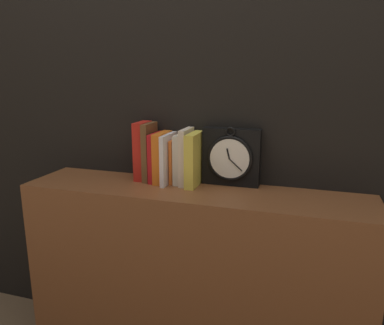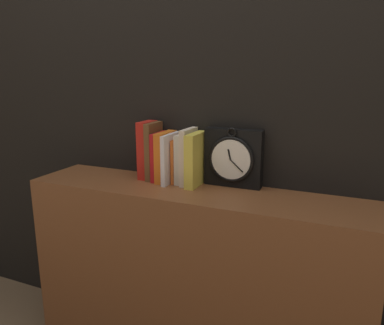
{
  "view_description": "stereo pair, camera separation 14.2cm",
  "coord_description": "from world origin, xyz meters",
  "px_view_note": "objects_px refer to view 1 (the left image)",
  "views": [
    {
      "loc": [
        0.42,
        -1.32,
        1.22
      ],
      "look_at": [
        0.0,
        0.0,
        0.88
      ],
      "focal_mm": 35.0,
      "sensor_mm": 36.0,
      "label": 1
    },
    {
      "loc": [
        0.55,
        -1.27,
        1.22
      ],
      "look_at": [
        0.0,
        0.0,
        0.88
      ],
      "focal_mm": 35.0,
      "sensor_mm": 36.0,
      "label": 2
    }
  ],
  "objects_px": {
    "book_slot5_orange": "(175,161)",
    "book_slot6_cream": "(180,159)",
    "clock": "(231,157)",
    "book_slot8_yellow": "(194,159)",
    "book_slot3_orange": "(162,157)",
    "book_slot7_cream": "(186,157)",
    "book_slot4_white": "(168,159)",
    "book_slot2_red": "(156,157)",
    "book_slot1_brown": "(150,152)",
    "book_slot0_red": "(143,151)"
  },
  "relations": [
    {
      "from": "book_slot2_red",
      "to": "book_slot8_yellow",
      "type": "height_order",
      "value": "book_slot8_yellow"
    },
    {
      "from": "book_slot6_cream",
      "to": "book_slot8_yellow",
      "type": "xyz_separation_m",
      "value": [
        0.07,
        -0.02,
        0.01
      ]
    },
    {
      "from": "book_slot3_orange",
      "to": "book_slot7_cream",
      "type": "xyz_separation_m",
      "value": [
        0.1,
        0.0,
        0.01
      ]
    },
    {
      "from": "book_slot5_orange",
      "to": "book_slot7_cream",
      "type": "xyz_separation_m",
      "value": [
        0.05,
        -0.01,
        0.02
      ]
    },
    {
      "from": "book_slot3_orange",
      "to": "book_slot8_yellow",
      "type": "height_order",
      "value": "book_slot8_yellow"
    },
    {
      "from": "clock",
      "to": "book_slot6_cream",
      "type": "xyz_separation_m",
      "value": [
        -0.2,
        -0.03,
        -0.01
      ]
    },
    {
      "from": "book_slot3_orange",
      "to": "book_slot6_cream",
      "type": "xyz_separation_m",
      "value": [
        0.07,
        0.01,
        -0.0
      ]
    },
    {
      "from": "clock",
      "to": "book_slot4_white",
      "type": "xyz_separation_m",
      "value": [
        -0.25,
        -0.05,
        -0.01
      ]
    },
    {
      "from": "clock",
      "to": "book_slot8_yellow",
      "type": "distance_m",
      "value": 0.15
    },
    {
      "from": "clock",
      "to": "book_slot2_red",
      "type": "xyz_separation_m",
      "value": [
        -0.31,
        -0.03,
        -0.01
      ]
    },
    {
      "from": "book_slot0_red",
      "to": "book_slot7_cream",
      "type": "bearing_deg",
      "value": -3.31
    },
    {
      "from": "book_slot0_red",
      "to": "book_slot1_brown",
      "type": "xyz_separation_m",
      "value": [
        0.03,
        -0.0,
        -0.0
      ]
    },
    {
      "from": "book_slot3_orange",
      "to": "book_slot4_white",
      "type": "relative_size",
      "value": 1.01
    },
    {
      "from": "book_slot0_red",
      "to": "book_slot5_orange",
      "type": "xyz_separation_m",
      "value": [
        0.14,
        -0.0,
        -0.03
      ]
    },
    {
      "from": "book_slot4_white",
      "to": "book_slot6_cream",
      "type": "height_order",
      "value": "book_slot4_white"
    },
    {
      "from": "book_slot5_orange",
      "to": "book_slot4_white",
      "type": "bearing_deg",
      "value": -130.61
    },
    {
      "from": "book_slot1_brown",
      "to": "book_slot7_cream",
      "type": "distance_m",
      "value": 0.16
    },
    {
      "from": "book_slot6_cream",
      "to": "book_slot7_cream",
      "type": "distance_m",
      "value": 0.03
    },
    {
      "from": "book_slot7_cream",
      "to": "book_slot4_white",
      "type": "bearing_deg",
      "value": -170.99
    },
    {
      "from": "book_slot1_brown",
      "to": "book_slot8_yellow",
      "type": "distance_m",
      "value": 0.2
    },
    {
      "from": "book_slot5_orange",
      "to": "book_slot6_cream",
      "type": "xyz_separation_m",
      "value": [
        0.02,
        -0.0,
        0.01
      ]
    },
    {
      "from": "book_slot8_yellow",
      "to": "book_slot4_white",
      "type": "bearing_deg",
      "value": -179.16
    },
    {
      "from": "book_slot4_white",
      "to": "book_slot7_cream",
      "type": "bearing_deg",
      "value": 9.01
    },
    {
      "from": "clock",
      "to": "book_slot6_cream",
      "type": "bearing_deg",
      "value": -172.06
    },
    {
      "from": "clock",
      "to": "book_slot0_red",
      "type": "relative_size",
      "value": 0.98
    },
    {
      "from": "clock",
      "to": "book_slot5_orange",
      "type": "xyz_separation_m",
      "value": [
        -0.23,
        -0.03,
        -0.03
      ]
    },
    {
      "from": "clock",
      "to": "book_slot8_yellow",
      "type": "relative_size",
      "value": 1.13
    },
    {
      "from": "book_slot8_yellow",
      "to": "book_slot7_cream",
      "type": "bearing_deg",
      "value": 164.83
    },
    {
      "from": "clock",
      "to": "book_slot3_orange",
      "type": "height_order",
      "value": "clock"
    },
    {
      "from": "book_slot6_cream",
      "to": "book_slot0_red",
      "type": "bearing_deg",
      "value": 178.84
    },
    {
      "from": "book_slot1_brown",
      "to": "book_slot3_orange",
      "type": "xyz_separation_m",
      "value": [
        0.06,
        -0.01,
        -0.02
      ]
    },
    {
      "from": "book_slot0_red",
      "to": "book_slot6_cream",
      "type": "height_order",
      "value": "book_slot0_red"
    },
    {
      "from": "book_slot6_cream",
      "to": "book_slot4_white",
      "type": "bearing_deg",
      "value": -156.05
    },
    {
      "from": "book_slot3_orange",
      "to": "book_slot1_brown",
      "type": "bearing_deg",
      "value": 172.08
    },
    {
      "from": "book_slot3_orange",
      "to": "book_slot7_cream",
      "type": "height_order",
      "value": "book_slot7_cream"
    },
    {
      "from": "book_slot5_orange",
      "to": "book_slot6_cream",
      "type": "bearing_deg",
      "value": -6.71
    },
    {
      "from": "book_slot2_red",
      "to": "book_slot1_brown",
      "type": "bearing_deg",
      "value": 173.27
    },
    {
      "from": "book_slot2_red",
      "to": "book_slot4_white",
      "type": "height_order",
      "value": "book_slot4_white"
    },
    {
      "from": "book_slot3_orange",
      "to": "book_slot5_orange",
      "type": "height_order",
      "value": "book_slot3_orange"
    },
    {
      "from": "book_slot3_orange",
      "to": "book_slot7_cream",
      "type": "distance_m",
      "value": 0.1
    },
    {
      "from": "book_slot2_red",
      "to": "book_slot8_yellow",
      "type": "distance_m",
      "value": 0.17
    },
    {
      "from": "book_slot3_orange",
      "to": "book_slot8_yellow",
      "type": "bearing_deg",
      "value": -3.32
    },
    {
      "from": "book_slot6_cream",
      "to": "book_slot8_yellow",
      "type": "distance_m",
      "value": 0.07
    },
    {
      "from": "clock",
      "to": "book_slot4_white",
      "type": "bearing_deg",
      "value": -169.05
    },
    {
      "from": "clock",
      "to": "book_slot8_yellow",
      "type": "bearing_deg",
      "value": -161.52
    },
    {
      "from": "book_slot2_red",
      "to": "book_slot6_cream",
      "type": "relative_size",
      "value": 1.0
    },
    {
      "from": "book_slot4_white",
      "to": "book_slot5_orange",
      "type": "distance_m",
      "value": 0.03
    },
    {
      "from": "book_slot2_red",
      "to": "clock",
      "type": "bearing_deg",
      "value": 6.14
    },
    {
      "from": "book_slot2_red",
      "to": "book_slot6_cream",
      "type": "height_order",
      "value": "same"
    },
    {
      "from": "book_slot3_orange",
      "to": "book_slot6_cream",
      "type": "relative_size",
      "value": 1.03
    }
  ]
}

